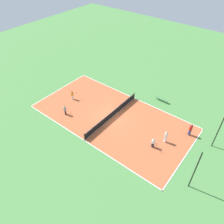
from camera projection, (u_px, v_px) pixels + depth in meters
ground_plane at (112, 117)px, 29.28m from camera, size 80.00×80.00×0.00m
court_surface at (112, 117)px, 29.28m from camera, size 10.81×21.04×0.02m
tennis_net at (112, 114)px, 28.93m from camera, size 10.61×0.10×1.01m
bench at (162, 99)px, 31.68m from camera, size 0.36×1.95×0.45m
player_baseline_gray at (65, 110)px, 29.18m from camera, size 0.85×0.93×1.41m
player_coach_red at (191, 129)px, 26.14m from camera, size 0.50×0.50×1.75m
player_near_white at (153, 142)px, 24.84m from camera, size 0.73×0.98×1.36m
player_center_orange at (72, 95)px, 31.76m from camera, size 0.84×0.94×1.40m
player_far_white at (166, 136)px, 25.33m from camera, size 0.46×0.46×1.64m
tennis_ball_right_alley at (90, 112)px, 29.95m from camera, size 0.07×0.07×0.07m
tennis_ball_midcourt at (133, 117)px, 29.17m from camera, size 0.07×0.07×0.07m
fence_post_back_left at (219, 130)px, 23.78m from camera, size 0.12×0.12×5.20m
fence_post_back_right at (195, 171)px, 19.86m from camera, size 0.12×0.12×5.20m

